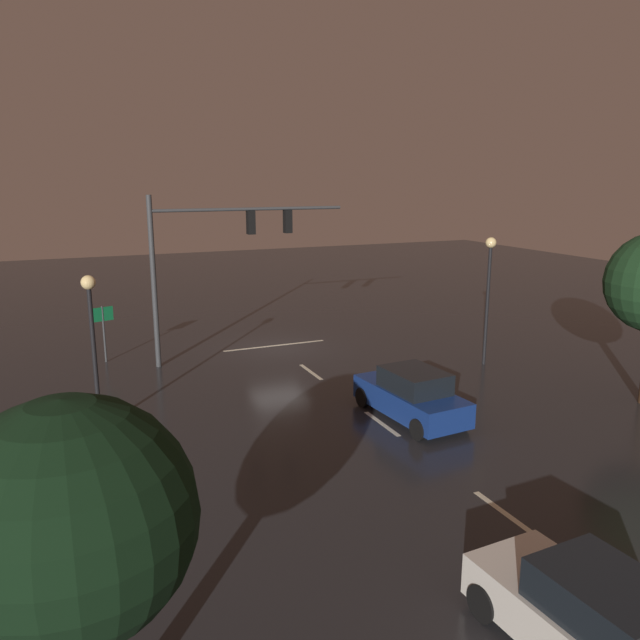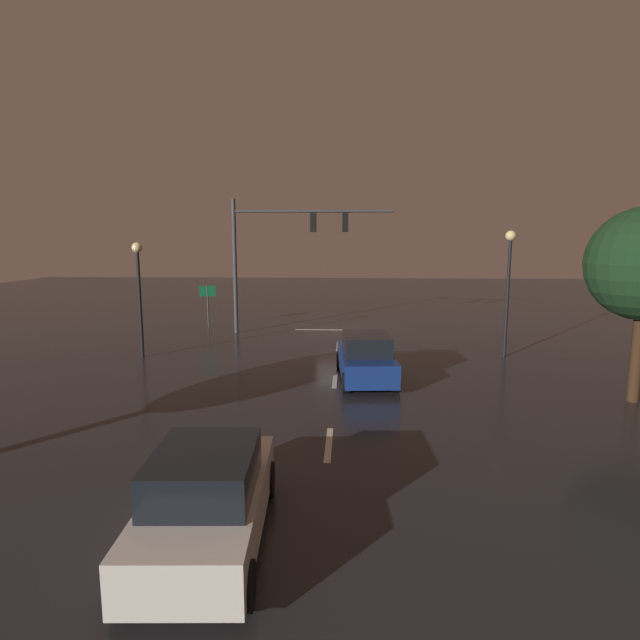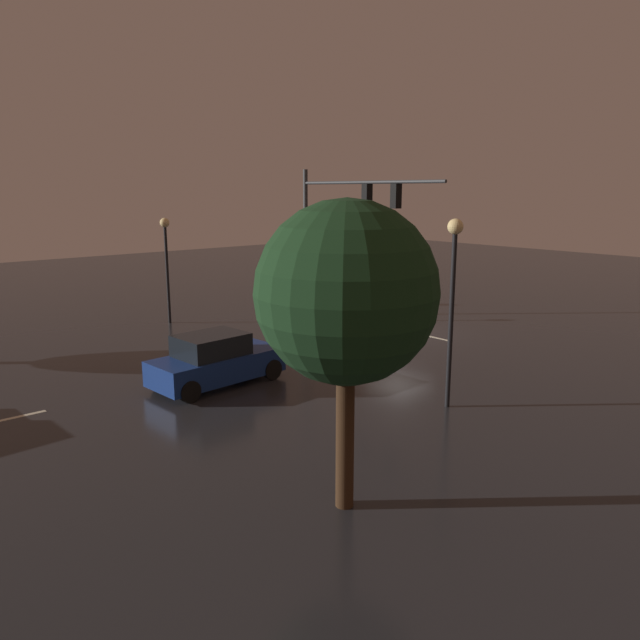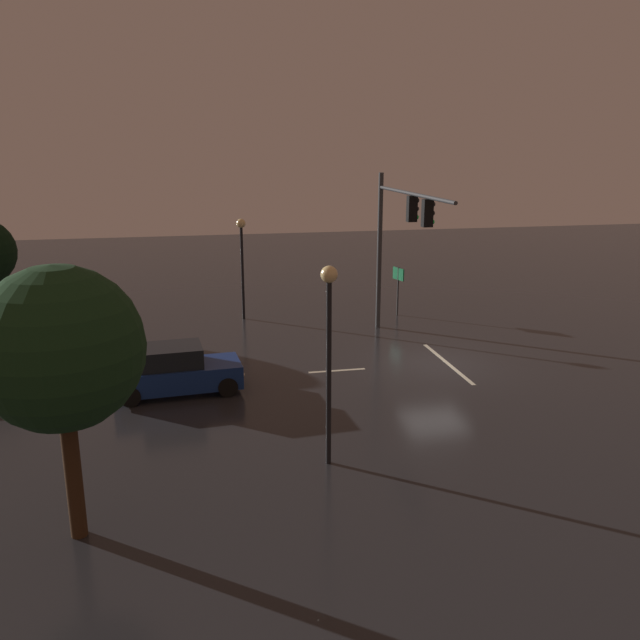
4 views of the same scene
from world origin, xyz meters
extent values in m
plane|color=#232326|center=(0.00, 0.00, 0.00)|extent=(80.00, 80.00, 0.00)
cylinder|color=#383A3D|center=(5.61, 0.74, 3.56)|extent=(0.22, 0.22, 7.13)
cylinder|color=#383A3D|center=(1.40, 0.74, 6.49)|extent=(8.41, 0.14, 0.14)
cube|color=black|center=(1.40, 0.74, 5.92)|extent=(0.32, 0.36, 1.00)
sphere|color=black|center=(1.40, 0.55, 6.24)|extent=(0.20, 0.20, 0.20)
sphere|color=black|center=(1.40, 0.55, 5.92)|extent=(0.20, 0.20, 0.20)
sphere|color=#19F24C|center=(1.40, 0.55, 5.60)|extent=(0.20, 0.20, 0.20)
cube|color=black|center=(-0.28, 0.74, 5.92)|extent=(0.32, 0.36, 1.00)
sphere|color=black|center=(-0.28, 0.55, 6.24)|extent=(0.20, 0.20, 0.20)
sphere|color=black|center=(-0.28, 0.55, 5.92)|extent=(0.20, 0.20, 0.20)
sphere|color=#19F24C|center=(-0.28, 0.55, 5.60)|extent=(0.20, 0.20, 0.20)
cube|color=beige|center=(0.00, 4.00, 0.00)|extent=(0.16, 2.20, 0.01)
cube|color=beige|center=(0.00, 10.00, 0.00)|extent=(0.16, 2.20, 0.01)
cube|color=beige|center=(0.00, -0.46, 0.00)|extent=(5.00, 0.16, 0.01)
cube|color=navy|center=(-1.11, 9.90, 0.62)|extent=(2.13, 4.43, 0.80)
cube|color=black|center=(-1.12, 10.10, 1.36)|extent=(1.76, 2.22, 0.68)
cylinder|color=black|center=(-0.14, 8.37, 0.34)|extent=(0.27, 0.70, 0.68)
cylinder|color=black|center=(-1.82, 8.24, 0.34)|extent=(0.27, 0.70, 0.68)
cylinder|color=black|center=(-0.40, 11.56, 0.34)|extent=(0.27, 0.70, 0.68)
cylinder|color=black|center=(-2.07, 11.43, 0.34)|extent=(0.27, 0.70, 0.68)
sphere|color=#F9EFC6|center=(-0.29, 7.84, 0.67)|extent=(0.20, 0.20, 0.20)
sphere|color=#F9EFC6|center=(-1.59, 7.74, 0.67)|extent=(0.20, 0.20, 0.20)
cylinder|color=black|center=(-7.23, 5.91, 2.50)|extent=(0.14, 0.14, 5.01)
sphere|color=#F9D88C|center=(-7.23, 5.91, 5.19)|extent=(0.44, 0.44, 0.44)
cylinder|color=black|center=(8.41, 6.78, 2.26)|extent=(0.14, 0.14, 4.52)
sphere|color=#F9D88C|center=(8.41, 6.78, 4.70)|extent=(0.44, 0.44, 0.44)
cylinder|color=#383A3D|center=(7.59, -0.87, 1.23)|extent=(0.09, 0.09, 2.46)
cube|color=#0F6033|center=(7.59, -0.87, 2.11)|extent=(0.88, 0.31, 0.60)
cylinder|color=#382314|center=(-9.43, 12.01, 1.51)|extent=(0.36, 0.36, 3.02)
sphere|color=#163319|center=(-9.43, 12.01, 4.32)|extent=(3.46, 3.46, 3.46)
camera|label=1|loc=(9.31, 26.45, 7.75)|focal=34.76mm
camera|label=2|loc=(-0.45, 28.25, 5.05)|focal=29.10mm
camera|label=3|loc=(-17.50, 19.54, 6.17)|focal=33.98mm
camera|label=4|loc=(-22.94, 9.36, 8.33)|focal=36.76mm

